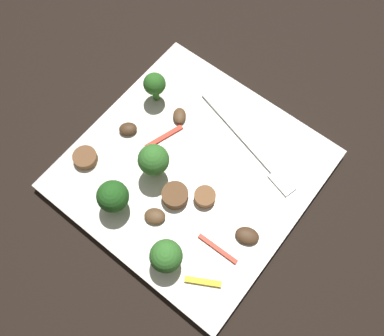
{
  "coord_description": "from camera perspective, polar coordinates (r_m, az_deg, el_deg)",
  "views": [
    {
      "loc": [
        0.13,
        -0.17,
        0.51
      ],
      "look_at": [
        0.0,
        0.0,
        0.01
      ],
      "focal_mm": 39.07,
      "sensor_mm": 36.0,
      "label": 1
    }
  ],
  "objects": [
    {
      "name": "mushroom_1",
      "position": [
        0.57,
        -1.72,
        7.13
      ],
      "size": [
        0.03,
        0.03,
        0.01
      ],
      "primitive_type": "ellipsoid",
      "rotation": [
        0.0,
        0.0,
        2.26
      ],
      "color": "brown",
      "rests_on": "plate"
    },
    {
      "name": "mushroom_2",
      "position": [
        0.51,
        7.55,
        -9.13
      ],
      "size": [
        0.03,
        0.03,
        0.01
      ],
      "primitive_type": "ellipsoid",
      "rotation": [
        0.0,
        0.0,
        0.37
      ],
      "color": "#4C331E",
      "rests_on": "plate"
    },
    {
      "name": "pepper_strip_1",
      "position": [
        0.5,
        3.52,
        -10.93
      ],
      "size": [
        0.05,
        0.01,
        0.0
      ],
      "primitive_type": "cube",
      "rotation": [
        0.0,
        0.0,
        3.17
      ],
      "color": "red",
      "rests_on": "plate"
    },
    {
      "name": "pepper_strip_2",
      "position": [
        0.55,
        -3.85,
        4.26
      ],
      "size": [
        0.02,
        0.06,
        0.0
      ],
      "primitive_type": "cube",
      "rotation": [
        0.0,
        0.0,
        4.4
      ],
      "color": "red",
      "rests_on": "plate"
    },
    {
      "name": "sausage_slice_2",
      "position": [
        0.51,
        1.76,
        -3.95
      ],
      "size": [
        0.04,
        0.04,
        0.01
      ],
      "primitive_type": "cylinder",
      "rotation": [
        0.0,
        0.0,
        0.76
      ],
      "color": "brown",
      "rests_on": "plate"
    },
    {
      "name": "pepper_strip_0",
      "position": [
        0.49,
        1.51,
        -15.25
      ],
      "size": [
        0.04,
        0.03,
        0.0
      ],
      "primitive_type": "cube",
      "rotation": [
        0.0,
        0.0,
        3.66
      ],
      "color": "yellow",
      "rests_on": "plate"
    },
    {
      "name": "broccoli_floret_2",
      "position": [
        0.47,
        -3.56,
        -11.91
      ],
      "size": [
        0.04,
        0.04,
        0.05
      ],
      "color": "#408630",
      "rests_on": "plate"
    },
    {
      "name": "broccoli_floret_1",
      "position": [
        0.5,
        -10.75,
        -3.85
      ],
      "size": [
        0.04,
        0.04,
        0.05
      ],
      "color": "#296420",
      "rests_on": "plate"
    },
    {
      "name": "ground_plane",
      "position": [
        0.55,
        -0.0,
        -0.62
      ],
      "size": [
        1.4,
        1.4,
        0.0
      ],
      "primitive_type": "plane",
      "color": "black"
    },
    {
      "name": "broccoli_floret_0",
      "position": [
        0.56,
        -5.13,
        11.28
      ],
      "size": [
        0.03,
        0.03,
        0.05
      ],
      "color": "#347525",
      "rests_on": "plate"
    },
    {
      "name": "sausage_slice_0",
      "position": [
        0.55,
        -14.37,
        1.37
      ],
      "size": [
        0.04,
        0.04,
        0.01
      ],
      "primitive_type": "cylinder",
      "rotation": [
        0.0,
        0.0,
        0.67
      ],
      "color": "brown",
      "rests_on": "plate"
    },
    {
      "name": "mushroom_0",
      "position": [
        0.51,
        -5.09,
        -6.55
      ],
      "size": [
        0.03,
        0.03,
        0.01
      ],
      "primitive_type": "ellipsoid",
      "rotation": [
        0.0,
        0.0,
        0.52
      ],
      "color": "brown",
      "rests_on": "plate"
    },
    {
      "name": "mushroom_3",
      "position": [
        0.56,
        -8.74,
        5.31
      ],
      "size": [
        0.03,
        0.03,
        0.01
      ],
      "primitive_type": "ellipsoid",
      "rotation": [
        0.0,
        0.0,
        0.76
      ],
      "color": "#4C331E",
      "rests_on": "plate"
    },
    {
      "name": "plate",
      "position": [
        0.54,
        -0.0,
        -0.31
      ],
      "size": [
        0.29,
        0.29,
        0.01
      ],
      "primitive_type": "cube",
      "color": "white",
      "rests_on": "ground_plane"
    },
    {
      "name": "sausage_slice_1",
      "position": [
        0.51,
        -2.33,
        -3.76
      ],
      "size": [
        0.04,
        0.04,
        0.01
      ],
      "primitive_type": "cylinder",
      "rotation": [
        0.0,
        0.0,
        0.4
      ],
      "color": "brown",
      "rests_on": "plate"
    },
    {
      "name": "broccoli_floret_3",
      "position": [
        0.5,
        -5.27,
        1.08
      ],
      "size": [
        0.04,
        0.04,
        0.06
      ],
      "color": "#408630",
      "rests_on": "plate"
    },
    {
      "name": "fork",
      "position": [
        0.55,
        8.21,
        2.59
      ],
      "size": [
        0.18,
        0.06,
        0.0
      ],
      "rotation": [
        0.0,
        0.0,
        -0.26
      ],
      "color": "silver",
      "rests_on": "plate"
    }
  ]
}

